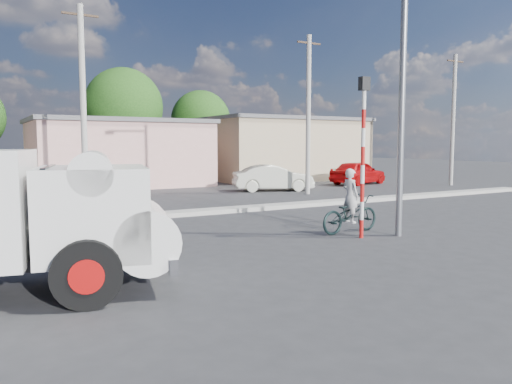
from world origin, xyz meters
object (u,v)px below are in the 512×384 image
car_red (358,173)px  car_cream (273,178)px  streetlight (399,55)px  bicycle (350,214)px  traffic_pole (363,143)px  cyclist (350,206)px

car_red → car_cream: bearing=83.0°
car_cream → streetlight: size_ratio=0.48×
bicycle → streetlight: streetlight is taller
car_cream → traffic_pole: size_ratio=0.99×
car_cream → bicycle: bearing=176.4°
car_red → traffic_pole: bearing=123.1°
cyclist → car_red: size_ratio=0.36×
traffic_pole → car_red: bearing=48.7°
car_cream → streetlight: streetlight is taller
traffic_pole → streetlight: streetlight is taller
car_red → streetlight: (-11.30, -14.23, 4.21)m
cyclist → traffic_pole: bearing=157.7°
bicycle → cyclist: size_ratio=1.33×
cyclist → bicycle: bearing=-94.0°
bicycle → car_red: 17.79m
streetlight → car_cream: bearing=72.1°
car_red → streetlight: size_ratio=0.49×
car_cream → traffic_pole: traffic_pole is taller
car_cream → car_red: 7.13m
traffic_pole → streetlight: 2.56m
bicycle → car_cream: size_ratio=0.48×
car_cream → traffic_pole: (-5.19, -12.86, 1.88)m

